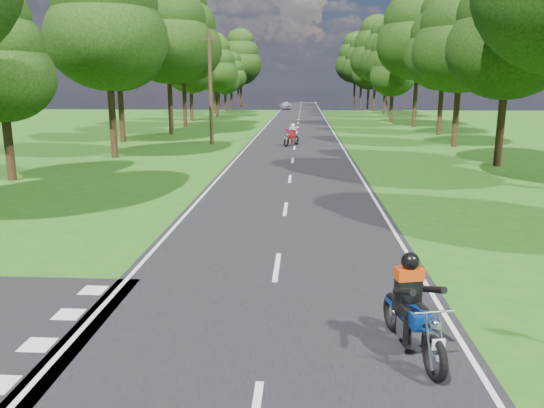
{
  "coord_description": "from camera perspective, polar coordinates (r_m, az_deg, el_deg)",
  "views": [
    {
      "loc": [
        0.59,
        -9.95,
        4.28
      ],
      "look_at": [
        -0.23,
        4.0,
        1.1
      ],
      "focal_mm": 35.0,
      "sensor_mm": 36.0,
      "label": 1
    }
  ],
  "objects": [
    {
      "name": "telegraph_pole",
      "position": [
        38.52,
        -6.63,
        12.41
      ],
      "size": [
        1.2,
        0.26,
        8.0
      ],
      "color": "#382616",
      "rests_on": "ground"
    },
    {
      "name": "distant_car",
      "position": [
        91.91,
        1.41,
        10.54
      ],
      "size": [
        2.46,
        4.01,
        1.27
      ],
      "primitive_type": "imported",
      "rotation": [
        0.0,
        0.0,
        0.27
      ],
      "color": "silver",
      "rests_on": "main_road"
    },
    {
      "name": "ground",
      "position": [
        10.85,
        -0.01,
        -10.41
      ],
      "size": [
        160.0,
        160.0,
        0.0
      ],
      "primitive_type": "plane",
      "color": "#235B14",
      "rests_on": "ground"
    },
    {
      "name": "main_road",
      "position": [
        60.11,
        2.84,
        8.71
      ],
      "size": [
        7.0,
        140.0,
        0.02
      ],
      "primitive_type": "cube",
      "color": "black",
      "rests_on": "ground"
    },
    {
      "name": "rider_near_blue",
      "position": [
        8.87,
        14.98,
        -10.48
      ],
      "size": [
        1.07,
        2.06,
        1.63
      ],
      "primitive_type": null,
      "rotation": [
        0.0,
        0.0,
        0.22
      ],
      "color": "navy",
      "rests_on": "main_road"
    },
    {
      "name": "rider_far_red",
      "position": [
        37.58,
        2.1,
        7.47
      ],
      "size": [
        1.37,
        1.93,
        1.54
      ],
      "primitive_type": null,
      "rotation": [
        0.0,
        0.0,
        -0.46
      ],
      "color": "#B10D21",
      "rests_on": "main_road"
    },
    {
      "name": "treeline",
      "position": [
        70.14,
        4.22,
        16.02
      ],
      "size": [
        40.0,
        115.35,
        14.78
      ],
      "color": "black",
      "rests_on": "ground"
    },
    {
      "name": "road_markings",
      "position": [
        58.24,
        2.68,
        8.6
      ],
      "size": [
        7.4,
        140.0,
        0.01
      ],
      "color": "silver",
      "rests_on": "main_road"
    }
  ]
}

